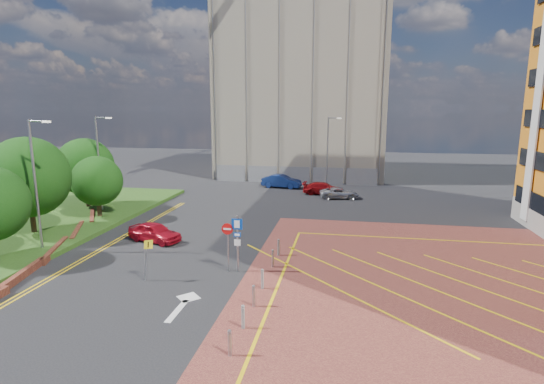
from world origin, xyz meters
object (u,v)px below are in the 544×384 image
(tree_c, at_px, (97,181))
(lamp_back, at_px, (328,149))
(tree_d, at_px, (85,167))
(warning_sign, at_px, (147,255))
(tree_b, at_px, (28,177))
(lamp_left_near, at_px, (36,179))
(lamp_left_far, at_px, (99,160))
(sign_cluster, at_px, (234,238))
(car_red_left, at_px, (155,232))
(car_blue_back, at_px, (282,181))
(car_red_back, at_px, (324,188))
(car_silver_back, at_px, (339,193))

(tree_c, distance_m, lamp_back, 25.19)
(tree_d, xyz_separation_m, warning_sign, (12.65, -14.04, -2.44))
(tree_b, bearing_deg, warning_sign, -27.40)
(lamp_left_near, bearing_deg, tree_d, 110.35)
(warning_sign, bearing_deg, lamp_back, 74.73)
(tree_b, bearing_deg, lamp_left_far, 81.23)
(tree_b, xyz_separation_m, warning_sign, (11.65, -6.04, -2.81))
(tree_d, xyz_separation_m, sign_cluster, (16.80, -12.02, -1.92))
(tree_b, relative_size, lamp_back, 0.84)
(tree_b, relative_size, warning_sign, 3.00)
(sign_cluster, xyz_separation_m, car_red_left, (-6.77, 4.34, -1.30))
(car_blue_back, relative_size, car_red_back, 1.03)
(lamp_left_far, relative_size, car_red_left, 2.08)
(tree_c, relative_size, car_blue_back, 1.09)
(tree_c, height_order, car_red_left, tree_c)
(tree_b, height_order, lamp_left_far, lamp_left_far)
(tree_b, height_order, car_red_back, tree_b)
(tree_c, xyz_separation_m, lamp_left_near, (1.08, -8.00, 1.47))
(tree_d, bearing_deg, lamp_left_far, -25.68)
(tree_b, distance_m, car_red_back, 27.11)
(tree_d, relative_size, lamp_left_far, 0.76)
(car_blue_back, height_order, car_silver_back, car_blue_back)
(sign_cluster, relative_size, car_red_left, 0.83)
(tree_c, bearing_deg, warning_sign, -48.83)
(tree_b, height_order, warning_sign, tree_b)
(lamp_left_far, height_order, car_red_left, lamp_left_far)
(tree_c, bearing_deg, sign_cluster, -33.16)
(tree_b, bearing_deg, tree_c, 68.20)
(lamp_left_near, xyz_separation_m, warning_sign, (8.57, -3.04, -3.23))
(car_red_back, bearing_deg, tree_b, 137.46)
(tree_b, distance_m, lamp_left_near, 4.32)
(lamp_back, bearing_deg, sign_cluster, -97.97)
(tree_b, bearing_deg, car_silver_back, 38.64)
(lamp_left_far, bearing_deg, lamp_left_near, -78.69)
(car_red_back, bearing_deg, car_blue_back, 61.90)
(tree_d, height_order, car_red_left, tree_d)
(car_silver_back, bearing_deg, tree_b, 120.00)
(tree_c, relative_size, car_red_left, 1.27)
(car_silver_back, bearing_deg, sign_cluster, 157.19)
(tree_d, relative_size, car_silver_back, 1.57)
(tree_c, relative_size, lamp_back, 0.61)
(lamp_left_near, height_order, lamp_left_far, same)
(tree_c, height_order, car_blue_back, tree_c)
(car_red_left, xyz_separation_m, car_blue_back, (5.40, 21.35, 0.09))
(tree_c, height_order, car_red_back, tree_c)
(tree_d, relative_size, car_red_left, 1.58)
(tree_d, relative_size, car_red_back, 1.39)
(car_red_left, distance_m, car_blue_back, 22.03)
(car_blue_back, xyz_separation_m, car_red_back, (4.98, -3.09, -0.11))
(lamp_left_near, height_order, sign_cluster, lamp_left_near)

